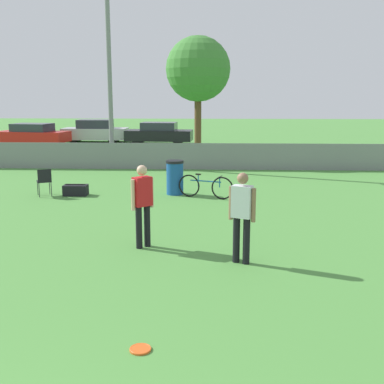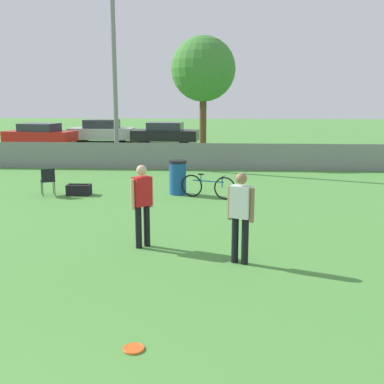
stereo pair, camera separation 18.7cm
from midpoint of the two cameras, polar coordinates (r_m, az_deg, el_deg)
fence_backline at (r=20.19m, az=-4.25°, el=4.28°), size 26.22×0.07×1.21m
light_pole at (r=21.55m, az=-9.05°, el=17.84°), size 0.90×0.36×9.46m
tree_near_pole at (r=22.74m, az=1.58°, el=14.31°), size 2.97×2.97×5.71m
player_receiver_white at (r=8.83m, az=6.38°, el=-2.39°), size 0.48×0.35×1.70m
player_thrower_red at (r=9.76m, az=-5.38°, el=-1.03°), size 0.42×0.40×1.70m
frisbee_disc at (r=6.26m, az=-6.05°, el=-17.98°), size 0.27×0.27×0.03m
folding_chair_sideline at (r=15.45m, az=-16.39°, el=1.45°), size 0.55×0.55×0.85m
bicycle_sideline at (r=14.49m, az=2.30°, el=0.65°), size 1.67×0.68×0.73m
trash_bin at (r=15.04m, az=-1.34°, el=1.76°), size 0.55×0.55×1.07m
gear_bag_sideline at (r=15.37m, az=-12.91°, el=0.27°), size 0.73×0.40×0.35m
parked_car_red at (r=31.36m, az=-17.44°, el=6.56°), size 4.56×2.46×1.32m
parked_car_silver at (r=32.27m, az=-10.47°, el=7.10°), size 4.16×1.69×1.46m
parked_car_dark at (r=30.68m, az=-3.02°, el=6.97°), size 4.26×1.98×1.35m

